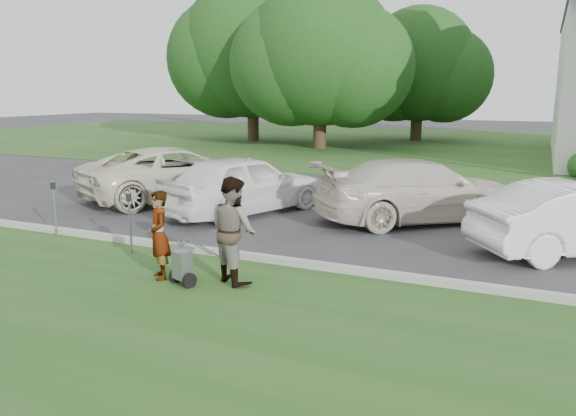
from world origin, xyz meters
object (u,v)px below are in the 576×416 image
Objects in this scene: car_b at (243,184)px; car_c at (420,190)px; person_left at (159,236)px; parking_meter_far at (54,202)px; tree_left at (320,59)px; car_a at (176,173)px; striping_cart at (183,266)px; tree_back at (419,70)px; person_right at (233,231)px; tree_far at (252,54)px; parking_meter_near at (130,216)px.

car_b reaches higher than car_c.
person_left is 4.31m from parking_meter_far.
tree_left is 17.17m from car_a.
tree_left is at bearing -55.26° from car_b.
person_left is at bearing -174.37° from striping_cart.
person_left is (1.88, -31.10, -3.93)m from tree_back.
person_right is 8.31m from car_a.
tree_far reaches higher than car_a.
tree_far is 25.20m from car_c.
person_right is (1.30, 0.40, 0.14)m from person_left.
tree_back is at bearing 85.81° from parking_meter_far.
person_left is at bearing 46.23° from person_right.
parking_meter_far is 0.27× the size of car_b.
car_b is (0.24, 4.42, 0.01)m from parking_meter_near.
car_c is at bearing 48.83° from parking_meter_near.
tree_far is 26.31m from parking_meter_far.
person_left is 1.22× the size of parking_meter_far.
parking_meter_far is at bearing 119.69° from car_a.
person_left is at bearing -19.72° from parking_meter_far.
car_a is at bearing -18.59° from person_right.
car_a is at bearing 92.69° from parking_meter_far.
parking_meter_near is at bearing -9.05° from parking_meter_far.
tree_far is at bearing 112.45° from parking_meter_near.
car_a is (-4.29, 6.55, 0.02)m from person_left.
person_right is 5.69m from car_b.
car_c is (5.21, -24.50, -3.92)m from tree_back.
tree_back is at bearing -68.61° from car_a.
striping_cart is at bearing -74.45° from tree_left.
parking_meter_near is (4.35, -22.05, -4.29)m from tree_left.
car_a is (-5.59, 6.15, -0.13)m from person_right.
car_c reaches higher than striping_cart.
tree_left is 2.18× the size of car_b.
tree_back is 29.98m from parking_meter_far.
car_b reaches higher than parking_meter_near.
tree_left reaches higher than striping_cart.
parking_meter_near is 0.22× the size of car_a.
tree_far is (-6.00, 3.00, 0.58)m from tree_left.
tree_far is at bearing -41.77° from car_a.
person_left is 0.33× the size of car_b.
tree_left reaches higher than car_c.
striping_cart is 0.52× the size of person_right.
tree_far is 1.21× the size of tree_back.
tree_back is 5.10× the size of person_right.
tree_back is at bearing 135.50° from person_left.
tree_left is 24.58m from striping_cart.
tree_far is at bearing -33.71° from person_right.
tree_back is at bearing 113.55° from striping_cart.
person_left reaches higher than parking_meter_far.
tree_back is 30.30m from parking_meter_near.
parking_meter_far is at bearing -72.38° from tree_far.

